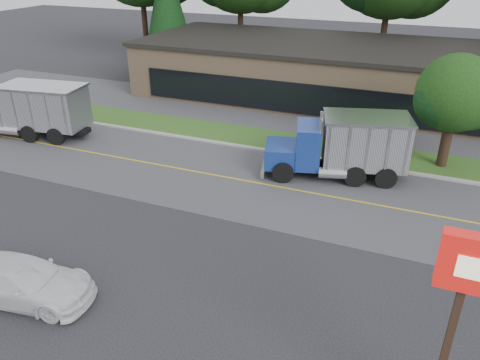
% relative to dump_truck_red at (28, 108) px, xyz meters
% --- Properties ---
extents(ground, '(140.00, 140.00, 0.00)m').
position_rel_dump_truck_red_xyz_m(ground, '(14.78, -9.97, -1.81)').
color(ground, '#3A3A3F').
rests_on(ground, ground).
extents(road, '(60.00, 8.00, 0.02)m').
position_rel_dump_truck_red_xyz_m(road, '(14.78, -0.97, -1.81)').
color(road, '#5C5C62').
rests_on(road, ground).
extents(center_line, '(60.00, 0.12, 0.01)m').
position_rel_dump_truck_red_xyz_m(center_line, '(14.78, -0.97, -1.81)').
color(center_line, gold).
rests_on(center_line, ground).
extents(curb, '(60.00, 0.30, 0.12)m').
position_rel_dump_truck_red_xyz_m(curb, '(14.78, 3.23, -1.81)').
color(curb, '#9E9E99').
rests_on(curb, ground).
extents(grass_verge, '(60.00, 3.40, 0.03)m').
position_rel_dump_truck_red_xyz_m(grass_verge, '(14.78, 5.03, -1.81)').
color(grass_verge, '#336422').
rests_on(grass_verge, ground).
extents(far_parking, '(60.00, 7.00, 0.02)m').
position_rel_dump_truck_red_xyz_m(far_parking, '(14.78, 10.03, -1.81)').
color(far_parking, '#5C5C62').
rests_on(far_parking, ground).
extents(strip_mall, '(32.00, 12.00, 4.00)m').
position_rel_dump_truck_red_xyz_m(strip_mall, '(16.78, 16.03, 0.19)').
color(strip_mall, tan).
rests_on(strip_mall, ground).
extents(evergreen_left, '(5.03, 5.03, 11.43)m').
position_rel_dump_truck_red_xyz_m(evergreen_left, '(-1.22, 20.03, 4.48)').
color(evergreen_left, '#382619').
rests_on(evergreen_left, ground).
extents(tree_verge, '(4.37, 4.11, 6.23)m').
position_rel_dump_truck_red_xyz_m(tree_verge, '(24.84, 5.09, 2.15)').
color(tree_verge, '#382619').
rests_on(tree_verge, ground).
extents(dump_truck_red, '(9.09, 3.83, 3.36)m').
position_rel_dump_truck_red_xyz_m(dump_truck_red, '(0.00, 0.00, 0.00)').
color(dump_truck_red, black).
rests_on(dump_truck_red, ground).
extents(dump_truck_blue, '(7.69, 4.39, 3.36)m').
position_rel_dump_truck_red_xyz_m(dump_truck_blue, '(19.85, 1.59, -0.01)').
color(dump_truck_blue, black).
rests_on(dump_truck_blue, ground).
extents(rally_car, '(5.34, 2.82, 1.47)m').
position_rel_dump_truck_red_xyz_m(rally_car, '(11.58, -12.36, -1.07)').
color(rally_car, white).
rests_on(rally_car, ground).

